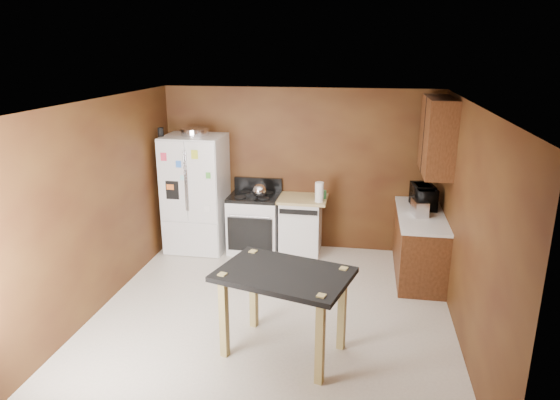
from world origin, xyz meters
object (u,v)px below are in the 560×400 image
(paper_towel, at_px, (319,192))
(dishwasher, at_px, (301,225))
(roasting_pan, at_px, (195,132))
(pen_cup, at_px, (161,132))
(toaster, at_px, (420,208))
(refrigerator, at_px, (196,193))
(microwave, at_px, (423,197))
(green_canister, at_px, (323,194))
(kettle, at_px, (259,191))
(gas_range, at_px, (255,222))
(island, at_px, (284,284))

(paper_towel, xyz_separation_m, dishwasher, (-0.29, 0.16, -0.58))
(roasting_pan, xyz_separation_m, pen_cup, (-0.47, -0.17, 0.01))
(toaster, xyz_separation_m, refrigerator, (-3.31, 0.50, -0.10))
(microwave, height_order, dishwasher, microwave)
(roasting_pan, height_order, refrigerator, roasting_pan)
(paper_towel, bearing_deg, pen_cup, -178.50)
(green_canister, relative_size, toaster, 0.42)
(green_canister, distance_m, toaster, 1.48)
(roasting_pan, xyz_separation_m, paper_towel, (1.90, -0.11, -0.82))
(kettle, distance_m, microwave, 2.38)
(paper_towel, distance_m, dishwasher, 0.67)
(green_canister, relative_size, microwave, 0.23)
(pen_cup, height_order, microwave, pen_cup)
(pen_cup, relative_size, paper_towel, 0.44)
(pen_cup, distance_m, kettle, 1.70)
(paper_towel, distance_m, green_canister, 0.21)
(kettle, height_order, toaster, same)
(microwave, relative_size, dishwasher, 0.58)
(toaster, bearing_deg, paper_towel, 151.95)
(microwave, bearing_deg, gas_range, 76.51)
(green_canister, distance_m, dishwasher, 0.59)
(paper_towel, height_order, green_canister, paper_towel)
(paper_towel, bearing_deg, refrigerator, 177.82)
(roasting_pan, xyz_separation_m, dishwasher, (1.61, 0.05, -1.40))
(pen_cup, xyz_separation_m, kettle, (1.46, 0.10, -0.86))
(roasting_pan, bearing_deg, kettle, -4.46)
(kettle, height_order, paper_towel, paper_towel)
(pen_cup, bearing_deg, kettle, 3.76)
(paper_towel, xyz_separation_m, toaster, (1.39, -0.43, -0.03))
(pen_cup, xyz_separation_m, refrigerator, (0.45, 0.14, -0.96))
(paper_towel, xyz_separation_m, microwave, (1.47, -0.04, 0.01))
(green_canister, xyz_separation_m, gas_range, (-1.04, -0.05, -0.49))
(microwave, relative_size, refrigerator, 0.29)
(kettle, relative_size, refrigerator, 0.12)
(microwave, bearing_deg, kettle, 78.72)
(pen_cup, height_order, toaster, pen_cup)
(toaster, bearing_deg, dishwasher, 149.81)
(green_canister, relative_size, refrigerator, 0.07)
(green_canister, xyz_separation_m, dishwasher, (-0.32, -0.02, -0.50))
(refrigerator, relative_size, dishwasher, 2.02)
(refrigerator, xyz_separation_m, island, (1.80, -2.59, -0.12))
(toaster, relative_size, gas_range, 0.26)
(toaster, relative_size, island, 0.19)
(gas_range, bearing_deg, refrigerator, -176.19)
(paper_towel, bearing_deg, dishwasher, 151.15)
(kettle, bearing_deg, gas_range, 136.31)
(dishwasher, bearing_deg, pen_cup, -173.96)
(gas_range, xyz_separation_m, dishwasher, (0.72, 0.02, -0.01))
(green_canister, distance_m, refrigerator, 1.96)
(kettle, height_order, dishwasher, kettle)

